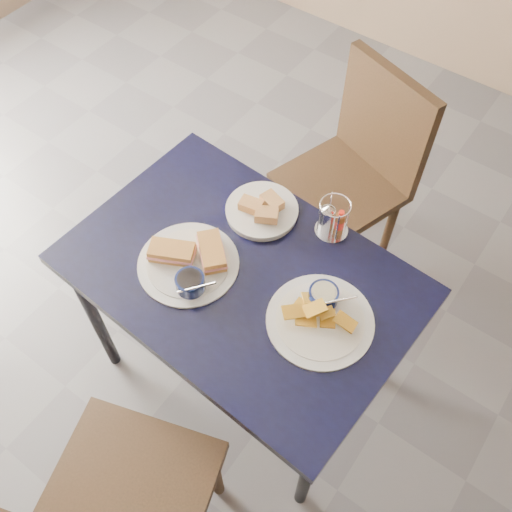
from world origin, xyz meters
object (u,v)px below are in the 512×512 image
Objects in this scene: sandwich_plate at (190,262)px; dining_table at (241,285)px; bread_basket at (262,210)px; condiment_caddy at (332,219)px; plantain_plate at (321,313)px; chair_far at (353,160)px.

dining_table is at bearing 26.71° from sandwich_plate.
sandwich_plate reaches higher than dining_table.
condiment_caddy is at bearing 19.31° from bread_basket.
plantain_plate is 2.36× the size of condiment_caddy.
sandwich_plate is at bearing -168.32° from plantain_plate.
bread_basket is 0.24m from condiment_caddy.
sandwich_plate is at bearing -126.53° from condiment_caddy.
condiment_caddy is (-0.15, 0.29, 0.04)m from plantain_plate.
bread_basket is (-0.08, 0.23, 0.09)m from dining_table.
bread_basket is at bearing -160.69° from condiment_caddy.
condiment_caddy is at bearing -70.79° from chair_far.
condiment_caddy is at bearing 65.81° from dining_table.
bread_basket is at bearing 149.63° from plantain_plate.
sandwich_plate is 0.44m from plantain_plate.
sandwich_plate is 0.31m from bread_basket.
plantain_plate is at bearing 3.27° from dining_table.
plantain_plate is at bearing -30.37° from bread_basket.
chair_far is at bearing 109.21° from condiment_caddy.
sandwich_plate is 1.01× the size of plantain_plate.
sandwich_plate reaches higher than bread_basket.
plantain_plate reaches higher than dining_table.
plantain_plate is 0.33m from condiment_caddy.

